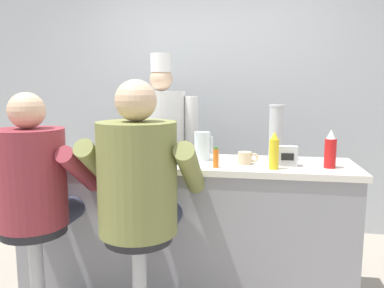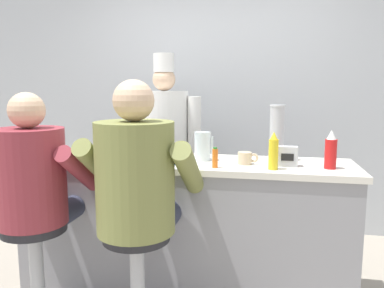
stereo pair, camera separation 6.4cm
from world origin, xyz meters
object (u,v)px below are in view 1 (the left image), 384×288
(cup_stack_steel, at_px, (276,133))
(water_pitcher_clear, at_px, (202,146))
(hot_sauce_bottle_orange, at_px, (216,158))
(cook_in_whites_near, at_px, (162,140))
(coffee_mug_blue, at_px, (96,155))
(mustard_bottle_yellow, at_px, (274,152))
(cereal_bowl, at_px, (167,160))
(breakfast_plate, at_px, (64,158))
(diner_seated_maroon, at_px, (35,186))
(napkin_dispenser_chrome, at_px, (287,156))
(ketchup_bottle_red, at_px, (330,150))
(coffee_mug_tan, at_px, (246,158))
(diner_seated_olive, at_px, (140,185))

(cup_stack_steel, bearing_deg, water_pitcher_clear, -169.38)
(hot_sauce_bottle_orange, distance_m, cook_in_whites_near, 1.24)
(cup_stack_steel, bearing_deg, hot_sauce_bottle_orange, -140.05)
(coffee_mug_blue, xyz_separation_m, cup_stack_steel, (1.19, 0.27, 0.15))
(mustard_bottle_yellow, relative_size, cereal_bowl, 1.65)
(mustard_bottle_yellow, distance_m, hot_sauce_bottle_orange, 0.36)
(breakfast_plate, bearing_deg, cereal_bowl, 0.18)
(cup_stack_steel, distance_m, diner_seated_maroon, 1.57)
(coffee_mug_blue, distance_m, napkin_dispenser_chrome, 1.26)
(coffee_mug_blue, bearing_deg, diner_seated_maroon, -116.38)
(ketchup_bottle_red, height_order, cook_in_whites_near, cook_in_whites_near)
(water_pitcher_clear, xyz_separation_m, diner_seated_maroon, (-0.90, -0.58, -0.17))
(mustard_bottle_yellow, xyz_separation_m, cereal_bowl, (-0.68, 0.04, -0.08))
(breakfast_plate, bearing_deg, coffee_mug_blue, -2.80)
(hot_sauce_bottle_orange, xyz_separation_m, coffee_mug_tan, (0.18, 0.14, -0.02))
(diner_seated_maroon, xyz_separation_m, cook_in_whites_near, (0.40, 1.43, 0.08))
(water_pitcher_clear, xyz_separation_m, diner_seated_olive, (-0.27, -0.58, -0.14))
(mustard_bottle_yellow, bearing_deg, diner_seated_maroon, -164.74)
(diner_seated_olive, bearing_deg, coffee_mug_tan, 41.39)
(ketchup_bottle_red, bearing_deg, diner_seated_olive, -156.85)
(ketchup_bottle_red, height_order, mustard_bottle_yellow, ketchup_bottle_red)
(coffee_mug_tan, height_order, cook_in_whites_near, cook_in_whites_near)
(coffee_mug_tan, bearing_deg, coffee_mug_blue, -174.50)
(water_pitcher_clear, bearing_deg, breakfast_plate, -170.04)
(mustard_bottle_yellow, relative_size, coffee_mug_tan, 1.73)
(hot_sauce_bottle_orange, bearing_deg, coffee_mug_blue, 176.64)
(hot_sauce_bottle_orange, height_order, cup_stack_steel, cup_stack_steel)
(breakfast_plate, relative_size, diner_seated_maroon, 0.17)
(cereal_bowl, height_order, cup_stack_steel, cup_stack_steel)
(coffee_mug_tan, xyz_separation_m, cup_stack_steel, (0.20, 0.17, 0.15))
(cereal_bowl, xyz_separation_m, napkin_dispenser_chrome, (0.77, 0.07, 0.04))
(diner_seated_olive, bearing_deg, diner_seated_maroon, -179.67)
(cereal_bowl, distance_m, cook_in_whites_near, 1.05)
(coffee_mug_tan, bearing_deg, diner_seated_olive, -138.61)
(mustard_bottle_yellow, xyz_separation_m, coffee_mug_blue, (-1.17, 0.03, -0.06))
(breakfast_plate, xyz_separation_m, coffee_mug_blue, (0.24, -0.01, 0.03))
(water_pitcher_clear, height_order, cup_stack_steel, cup_stack_steel)
(cup_stack_steel, height_order, cook_in_whites_near, cook_in_whites_near)
(diner_seated_maroon, bearing_deg, mustard_bottle_yellow, 15.26)
(hot_sauce_bottle_orange, xyz_separation_m, breakfast_plate, (-1.05, 0.06, -0.05))
(coffee_mug_blue, distance_m, diner_seated_maroon, 0.47)
(ketchup_bottle_red, relative_size, diner_seated_maroon, 0.17)
(water_pitcher_clear, distance_m, diner_seated_olive, 0.65)
(ketchup_bottle_red, distance_m, coffee_mug_tan, 0.52)
(coffee_mug_blue, xyz_separation_m, cook_in_whites_near, (0.20, 1.02, -0.03))
(hot_sauce_bottle_orange, bearing_deg, cereal_bowl, 169.29)
(breakfast_plate, distance_m, cup_stack_steel, 1.47)
(water_pitcher_clear, distance_m, cook_in_whites_near, 0.99)
(ketchup_bottle_red, height_order, napkin_dispenser_chrome, ketchup_bottle_red)
(hot_sauce_bottle_orange, xyz_separation_m, cup_stack_steel, (0.38, 0.32, 0.13))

